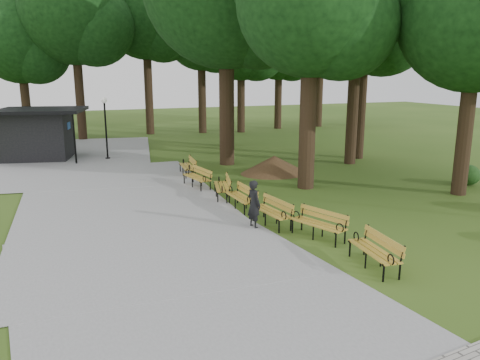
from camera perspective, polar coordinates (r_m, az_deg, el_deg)
name	(u,v)px	position (r m, az deg, el deg)	size (l,w,h in m)	color
ground	(249,217)	(16.23, 1.12, -4.49)	(100.00, 100.00, 0.00)	#315016
path	(120,205)	(18.03, -14.50, -3.01)	(12.00, 38.00, 0.06)	gray
person	(254,204)	(14.86, 1.72, -2.99)	(0.57, 0.38, 1.57)	black
kiosk	(37,134)	(29.13, -23.54, 5.18)	(4.61, 4.01, 2.89)	black
lamp_post	(105,116)	(27.55, -16.17, 7.56)	(0.32, 0.32, 3.52)	black
dirt_mound	(274,165)	(23.07, 4.20, 1.90)	(2.83, 2.83, 0.88)	#47301C
bench_0	(374,251)	(12.48, 16.05, -8.37)	(1.90, 0.64, 0.88)	gold
bench_1	(318,224)	(14.22, 9.53, -5.37)	(1.90, 0.64, 0.88)	gold
bench_2	(271,212)	(15.28, 3.83, -3.90)	(1.90, 0.64, 0.88)	gold
bench_3	(241,198)	(16.95, 0.09, -2.17)	(1.90, 0.64, 0.88)	gold
bench_4	(222,187)	(18.56, -2.25, -0.83)	(1.90, 0.64, 0.88)	gold
bench_5	(197,178)	(20.24, -5.31, 0.30)	(1.90, 0.64, 0.88)	gold
bench_6	(187,167)	(22.65, -6.46, 1.64)	(1.90, 0.64, 0.88)	gold
lawn_tree_0	(312,2)	(20.00, 8.74, 20.76)	(6.10, 6.10, 10.73)	black
lawn_tree_1	(358,8)	(26.05, 14.23, 19.68)	(6.77, 6.77, 11.49)	black
lawn_tree_3	(478,14)	(20.71, 27.07, 17.61)	(5.96, 5.96, 10.05)	black
lawn_tree_5	(366,19)	(27.78, 15.16, 18.52)	(5.16, 5.16, 10.39)	black
tree_backdrop	(212,28)	(39.27, -3.39, 18.05)	(35.84, 9.48, 16.65)	black
shrub_1	(467,185)	(23.05, 25.97, -0.54)	(1.07, 1.07, 0.91)	#193D14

